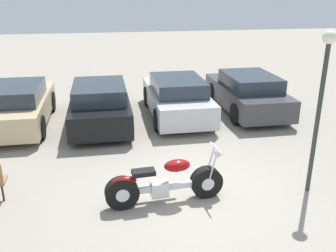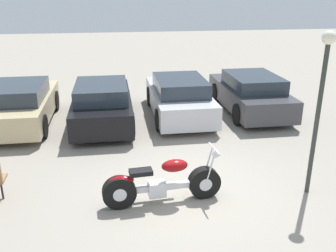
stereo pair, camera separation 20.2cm
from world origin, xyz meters
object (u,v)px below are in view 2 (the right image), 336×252
at_px(parked_car_dark_grey, 250,93).
at_px(lamp_post, 321,89).
at_px(parked_car_silver, 179,97).
at_px(parked_car_champagne, 21,105).
at_px(parked_car_black, 102,103).
at_px(motorcycle, 161,184).

distance_m(parked_car_dark_grey, lamp_post, 5.62).
bearing_deg(lamp_post, parked_car_silver, 108.74).
height_order(parked_car_champagne, parked_car_silver, same).
bearing_deg(parked_car_silver, parked_car_black, -172.64).
bearing_deg(motorcycle, parked_car_dark_grey, 54.79).
bearing_deg(parked_car_dark_grey, parked_car_champagne, -178.46).
distance_m(parked_car_silver, lamp_post, 5.74).
relative_size(motorcycle, parked_car_dark_grey, 0.57).
bearing_deg(parked_car_dark_grey, motorcycle, -125.21).
height_order(parked_car_black, parked_car_silver, same).
height_order(motorcycle, parked_car_dark_grey, parked_car_dark_grey).
distance_m(motorcycle, parked_car_silver, 5.34).
relative_size(parked_car_black, parked_car_dark_grey, 1.00).
xyz_separation_m(motorcycle, parked_car_black, (-1.19, 4.86, 0.23)).
bearing_deg(motorcycle, parked_car_black, 103.74).
bearing_deg(motorcycle, parked_car_champagne, 125.59).
bearing_deg(lamp_post, parked_car_champagne, 142.42).
bearing_deg(parked_car_champagne, lamp_post, -37.58).
xyz_separation_m(motorcycle, parked_car_champagne, (-3.65, 5.10, 0.23)).
distance_m(parked_car_black, lamp_post, 6.67).
relative_size(parked_car_black, parked_car_silver, 1.00).
bearing_deg(lamp_post, parked_car_dark_grey, 82.68).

